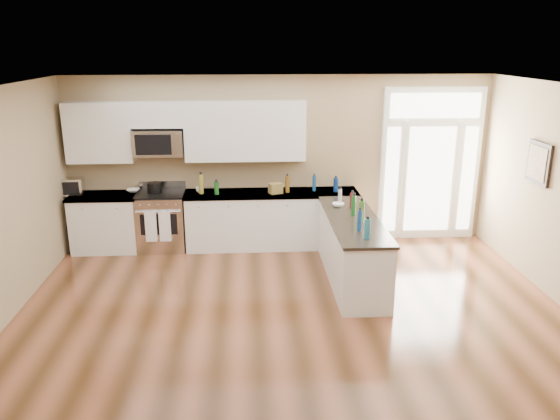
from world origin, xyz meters
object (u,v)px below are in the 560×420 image
stockpot (154,187)px  toaster_oven (73,186)px  kitchen_range (162,221)px  peninsula_cabinet (352,252)px

stockpot → toaster_oven: (-1.29, -0.00, 0.04)m
kitchen_range → stockpot: stockpot is taller
kitchen_range → stockpot: 0.57m
kitchen_range → stockpot: bearing=151.9°
peninsula_cabinet → toaster_oven: (-4.28, 1.50, 0.64)m
kitchen_range → stockpot: (-0.09, 0.05, 0.56)m
stockpot → toaster_oven: bearing=-179.9°
peninsula_cabinet → stockpot: 3.40m
peninsula_cabinet → kitchen_range: size_ratio=2.15×
stockpot → kitchen_range: bearing=-28.1°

